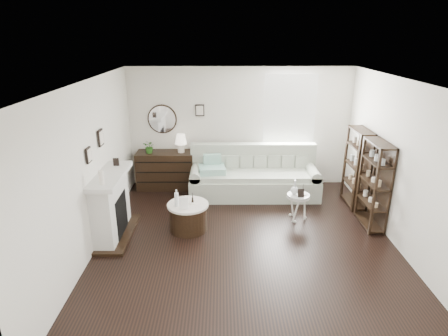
{
  "coord_description": "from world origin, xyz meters",
  "views": [
    {
      "loc": [
        -0.41,
        -5.55,
        3.38
      ],
      "look_at": [
        -0.37,
        0.8,
        1.08
      ],
      "focal_mm": 30.0,
      "sensor_mm": 36.0,
      "label": 1
    }
  ],
  "objects_px": {
    "sofa": "(254,179)",
    "pedestal_table": "(298,197)",
    "dresser": "(166,170)",
    "drum_table": "(188,217)"
  },
  "relations": [
    {
      "from": "sofa",
      "to": "pedestal_table",
      "type": "distance_m",
      "value": 1.43
    },
    {
      "from": "sofa",
      "to": "pedestal_table",
      "type": "xyz_separation_m",
      "value": [
        0.74,
        -1.22,
        0.12
      ]
    },
    {
      "from": "dresser",
      "to": "pedestal_table",
      "type": "height_order",
      "value": "dresser"
    },
    {
      "from": "pedestal_table",
      "to": "sofa",
      "type": "bearing_deg",
      "value": 121.24
    },
    {
      "from": "drum_table",
      "to": "sofa",
      "type": "bearing_deg",
      "value": 50.84
    },
    {
      "from": "sofa",
      "to": "drum_table",
      "type": "xyz_separation_m",
      "value": [
        -1.3,
        -1.6,
        -0.1
      ]
    },
    {
      "from": "sofa",
      "to": "dresser",
      "type": "xyz_separation_m",
      "value": [
        -1.98,
        0.38,
        0.07
      ]
    },
    {
      "from": "drum_table",
      "to": "pedestal_table",
      "type": "xyz_separation_m",
      "value": [
        2.04,
        0.38,
        0.22
      ]
    },
    {
      "from": "dresser",
      "to": "sofa",
      "type": "bearing_deg",
      "value": -10.98
    },
    {
      "from": "drum_table",
      "to": "pedestal_table",
      "type": "bearing_deg",
      "value": 10.48
    }
  ]
}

